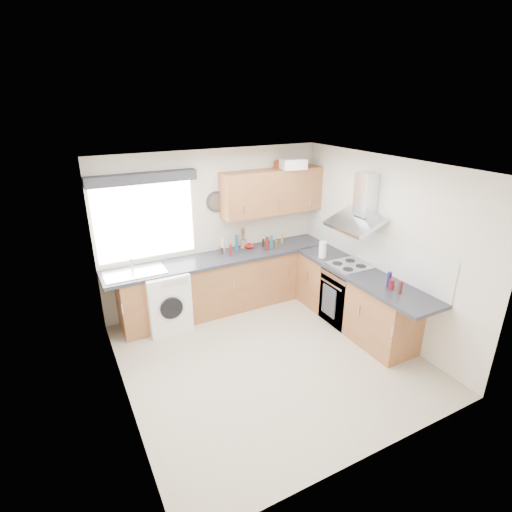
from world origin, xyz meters
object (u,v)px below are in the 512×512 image
washing_machine (166,299)px  oven (346,295)px  upper_cabinets (272,192)px  extractor_hood (360,208)px

washing_machine → oven: bearing=-25.3°
oven → washing_machine: size_ratio=0.95×
upper_cabinets → oven: bearing=-67.5°
extractor_hood → upper_cabinets: (-0.65, 1.33, 0.03)m
washing_machine → upper_cabinets: bearing=5.5°
extractor_hood → washing_machine: 3.09m
extractor_hood → washing_machine: size_ratio=0.87×
oven → upper_cabinets: (-0.55, 1.32, 1.38)m
extractor_hood → washing_machine: bearing=156.7°
oven → extractor_hood: extractor_hood is taller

